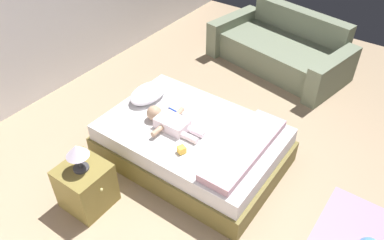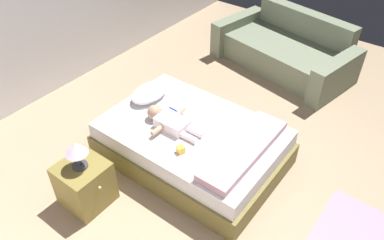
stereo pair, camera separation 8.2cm
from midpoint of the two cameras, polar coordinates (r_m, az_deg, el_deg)
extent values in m
plane|color=#9B8265|center=(3.91, 6.38, -10.51)|extent=(8.00, 8.00, 0.00)
cube|color=brown|center=(4.10, -0.58, -4.47)|extent=(1.27, 1.88, 0.26)
cube|color=silver|center=(3.95, -0.60, -2.15)|extent=(1.22, 1.80, 0.18)
ellipsoid|color=white|center=(4.29, -7.19, 4.05)|extent=(0.49, 0.31, 0.14)
cube|color=white|center=(3.86, -3.59, -0.52)|extent=(0.22, 0.34, 0.11)
sphere|color=tan|center=(3.97, -6.29, 1.04)|extent=(0.16, 0.16, 0.16)
cylinder|color=tan|center=(3.79, -5.85, -1.63)|extent=(0.15, 0.06, 0.06)
cylinder|color=tan|center=(4.00, -2.58, 1.07)|extent=(0.16, 0.08, 0.06)
cylinder|color=white|center=(3.73, -1.04, -2.69)|extent=(0.06, 0.19, 0.06)
cylinder|color=white|center=(3.79, -0.07, -1.80)|extent=(0.06, 0.19, 0.06)
cube|color=blue|center=(4.12, -3.32, 1.47)|extent=(0.02, 0.15, 0.01)
cube|color=white|center=(4.15, -4.07, 2.01)|extent=(0.02, 0.03, 0.01)
cube|color=slate|center=(5.75, 12.30, 9.50)|extent=(1.09, 1.69, 0.39)
cube|color=slate|center=(6.05, 15.44, 12.42)|extent=(0.51, 1.58, 0.74)
cube|color=slate|center=(6.19, 5.78, 13.19)|extent=(1.01, 0.39, 0.53)
cube|color=slate|center=(5.35, 19.91, 6.38)|extent=(1.01, 0.39, 0.53)
cube|color=olive|center=(3.76, -16.30, -9.55)|extent=(0.42, 0.42, 0.47)
sphere|color=tan|center=(3.55, -14.17, -10.16)|extent=(0.03, 0.03, 0.03)
cylinder|color=#333338|center=(3.58, -17.01, -6.93)|extent=(0.14, 0.14, 0.02)
cylinder|color=#333338|center=(3.52, -17.26, -5.98)|extent=(0.02, 0.02, 0.15)
cone|color=silver|center=(3.43, -17.68, -4.43)|extent=(0.21, 0.21, 0.12)
cube|color=#BC92A0|center=(3.63, 7.29, -4.31)|extent=(1.14, 0.33, 0.08)
cube|color=yellow|center=(3.60, -2.23, -4.50)|extent=(0.09, 0.09, 0.07)
camera|label=1|loc=(0.04, -90.62, -0.50)|focal=35.36mm
camera|label=2|loc=(0.04, 89.38, 0.50)|focal=35.36mm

